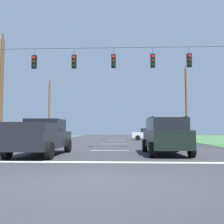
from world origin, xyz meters
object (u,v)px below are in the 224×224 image
Objects in this scene: overhead_signal_span at (111,86)px; distant_car_crossing_white at (149,134)px; utility_pole_far_left at (49,109)px; utility_pole_far_right at (186,102)px; pickup_truck at (42,137)px; utility_pole_mid_left at (1,89)px; suv_black at (165,135)px.

overhead_signal_span is 4.29× the size of distant_car_crossing_white.
distant_car_crossing_white is 0.49× the size of utility_pole_far_left.
distant_car_crossing_white is 8.50m from utility_pole_far_right.
pickup_truck is 0.54× the size of utility_pole_mid_left.
utility_pole_mid_left is at bearing -142.30° from utility_pole_far_right.
overhead_signal_span is 10.99m from utility_pole_mid_left.
distant_car_crossing_white is (1.06, 19.49, -0.27)m from suv_black.
utility_pole_mid_left is at bearing -88.96° from utility_pole_far_left.
utility_pole_far_left is (-6.80, 24.72, 3.54)m from pickup_truck.
utility_pole_far_left is at bearing 178.73° from utility_pole_far_right.
utility_pole_far_right reaches higher than suv_black.
suv_black is 19.52m from distant_car_crossing_white.
overhead_signal_span is at bearing -63.44° from utility_pole_far_left.
utility_pole_far_right is at bearing 34.10° from distant_car_crossing_white.
suv_black is at bearing -93.12° from distant_car_crossing_white.
suv_black is at bearing -46.43° from overhead_signal_span.
utility_pole_far_right is (10.18, 20.13, 0.98)m from overhead_signal_span.
overhead_signal_span is at bearing 133.57° from suv_black.
utility_pole_far_right is 1.08× the size of utility_pole_mid_left.
suv_black is at bearing -30.89° from utility_pole_mid_left.
utility_pole_far_right is (13.67, 24.27, 4.42)m from pickup_truck.
pickup_truck is 21.69m from distant_car_crossing_white.
utility_pole_far_right is 20.49m from utility_pole_far_left.
pickup_truck is 1.12× the size of suv_black.
pickup_truck is 25.88m from utility_pole_far_left.
utility_pole_mid_left reaches higher than suv_black.
overhead_signal_span is 22.58m from utility_pole_far_right.
utility_pole_far_left is (-13.49, 23.95, 3.44)m from suv_black.
utility_pole_far_left reaches higher than overhead_signal_span.
utility_pole_mid_left reaches higher than pickup_truck.
pickup_truck is at bearing -110.94° from distant_car_crossing_white.
suv_black is 0.48× the size of utility_pole_mid_left.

